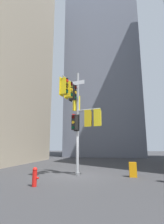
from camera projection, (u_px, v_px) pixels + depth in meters
ground at (77, 175)px, 11.24m from camera, size 120.00×120.00×0.00m
building_mid_block at (103, 76)px, 38.64m from camera, size 14.13×14.13×34.97m
signal_pole_assembly at (78, 109)px, 11.53m from camera, size 2.41×2.82×7.13m
fire_hydrant at (35, 176)px, 8.17m from camera, size 0.33×0.23×0.88m
newspaper_box at (133, 170)px, 10.65m from camera, size 0.45×0.36×0.89m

